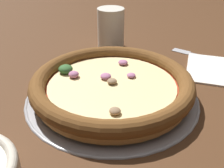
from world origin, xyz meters
TOP-DOWN VIEW (x-y plane):
  - ground_plane at (0.00, 0.00)m, footprint 3.00×3.00m
  - pizza_tray at (0.00, 0.00)m, footprint 0.33×0.33m
  - pizza at (-0.00, -0.00)m, footprint 0.30×0.30m
  - drinking_cup at (-0.25, -0.03)m, footprint 0.07×0.07m
  - napkin at (-0.14, 0.22)m, footprint 0.17×0.14m
  - fork at (-0.21, 0.21)m, footprint 0.11×0.17m

SIDE VIEW (x-z plane):
  - ground_plane at x=0.00m, z-range 0.00..0.00m
  - fork at x=-0.21m, z-range 0.00..0.00m
  - pizza_tray at x=0.00m, z-range 0.00..0.01m
  - napkin at x=-0.14m, z-range 0.00..0.01m
  - pizza at x=0.00m, z-range 0.01..0.05m
  - drinking_cup at x=-0.25m, z-range 0.00..0.10m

